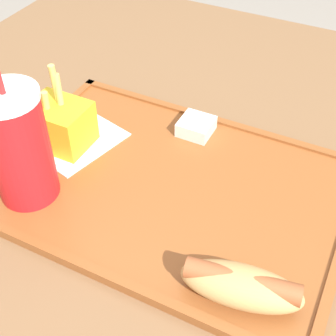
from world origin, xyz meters
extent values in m
cube|color=brown|center=(0.01, -0.03, 0.72)|extent=(0.47, 0.33, 0.01)
cube|color=brown|center=(0.01, -0.18, 0.73)|extent=(0.47, 0.01, 0.00)
cube|color=brown|center=(0.01, 0.13, 0.73)|extent=(0.47, 0.01, 0.00)
cube|color=brown|center=(0.24, -0.03, 0.73)|extent=(0.01, 0.33, 0.00)
cube|color=white|center=(0.19, -0.05, 0.73)|extent=(0.17, 0.16, 0.00)
cylinder|color=red|center=(0.17, 0.06, 0.80)|extent=(0.08, 0.08, 0.15)
cylinder|color=white|center=(0.17, 0.06, 0.88)|extent=(0.08, 0.08, 0.01)
ellipsoid|color=tan|center=(-0.13, 0.09, 0.75)|extent=(0.14, 0.07, 0.04)
cylinder|color=#9E512D|center=(-0.13, 0.09, 0.76)|extent=(0.12, 0.04, 0.02)
cube|color=gold|center=(0.19, -0.04, 0.76)|extent=(0.08, 0.07, 0.07)
cylinder|color=#EACC60|center=(0.19, -0.05, 0.81)|extent=(0.01, 0.01, 0.09)
cylinder|color=#EACC60|center=(0.18, -0.04, 0.80)|extent=(0.02, 0.02, 0.08)
cylinder|color=#EACC60|center=(0.19, -0.03, 0.79)|extent=(0.01, 0.01, 0.06)
cube|color=silver|center=(0.02, -0.14, 0.74)|extent=(0.05, 0.05, 0.02)
cube|color=white|center=(0.02, -0.14, 0.75)|extent=(0.04, 0.04, 0.00)
camera|label=1|loc=(-0.19, 0.37, 1.17)|focal=50.00mm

